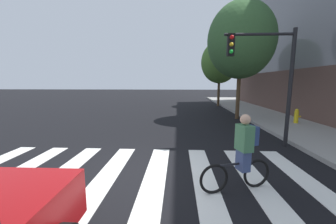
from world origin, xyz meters
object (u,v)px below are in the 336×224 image
(traffic_light_near, at_px, (268,68))
(street_tree_mid, at_px, (220,62))
(cyclist, at_px, (242,153))
(fire_hydrant, at_px, (296,116))
(street_tree_near, at_px, (241,40))

(traffic_light_near, relative_size, street_tree_mid, 0.66)
(traffic_light_near, distance_m, street_tree_mid, 12.85)
(cyclist, distance_m, fire_hydrant, 8.50)
(cyclist, height_order, fire_hydrant, cyclist)
(cyclist, xyz_separation_m, fire_hydrant, (5.06, 6.83, -0.31))
(street_tree_near, relative_size, street_tree_mid, 1.14)
(cyclist, xyz_separation_m, street_tree_mid, (2.65, 15.91, 3.45))
(fire_hydrant, height_order, street_tree_mid, street_tree_mid)
(street_tree_mid, bearing_deg, cyclist, -99.44)
(street_tree_near, xyz_separation_m, street_tree_mid, (0.19, 7.10, -0.61))
(street_tree_near, bearing_deg, cyclist, -105.62)
(cyclist, xyz_separation_m, traffic_light_near, (1.77, 3.16, 2.02))
(cyclist, distance_m, street_tree_mid, 16.49)
(traffic_light_near, xyz_separation_m, fire_hydrant, (3.29, 3.67, -2.33))
(fire_hydrant, distance_m, street_tree_mid, 10.12)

